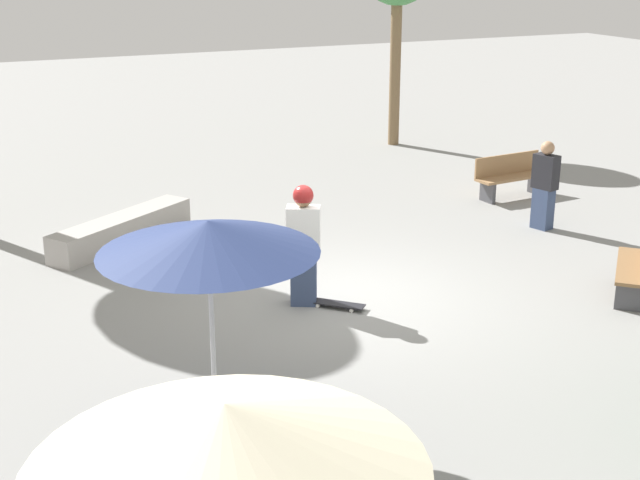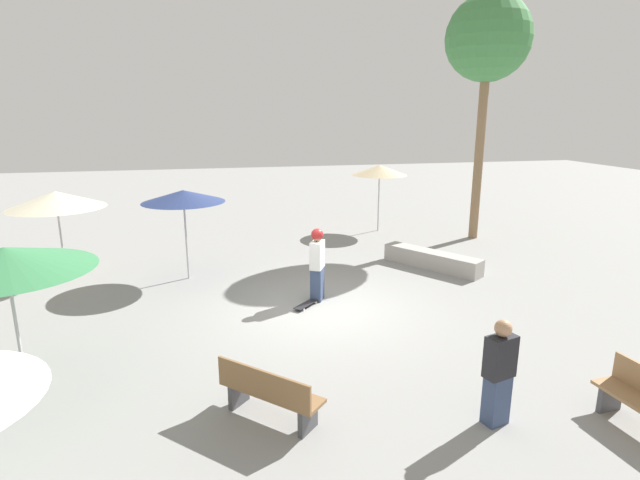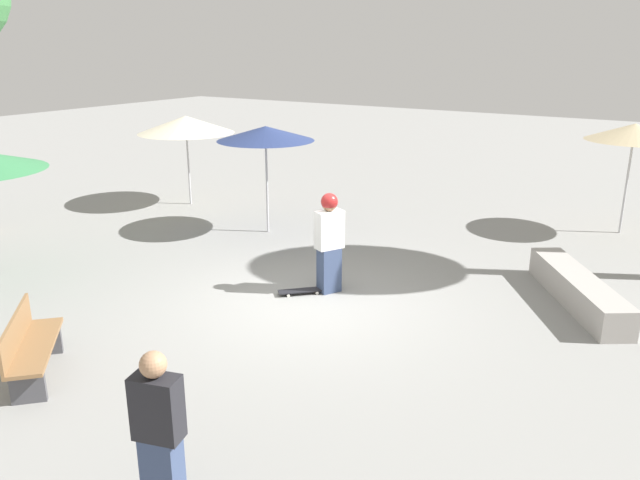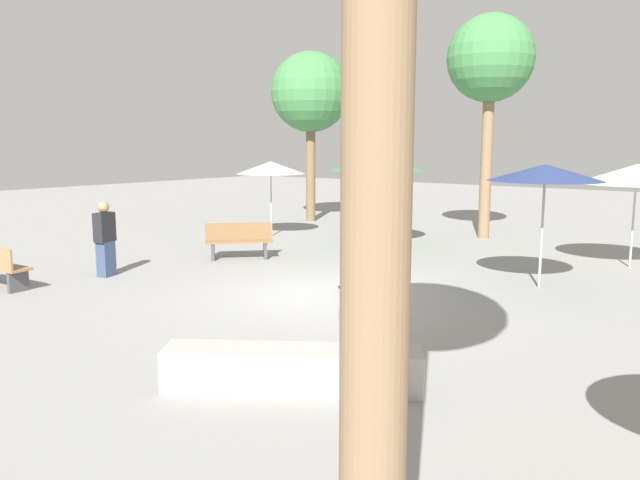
{
  "view_description": "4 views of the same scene",
  "coord_description": "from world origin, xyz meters",
  "px_view_note": "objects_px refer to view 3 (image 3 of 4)",
  "views": [
    {
      "loc": [
        5.24,
        10.61,
        4.84
      ],
      "look_at": [
        0.63,
        0.52,
        1.13
      ],
      "focal_mm": 50.0,
      "sensor_mm": 36.0,
      "label": 1
    },
    {
      "loc": [
        -10.23,
        2.28,
        4.32
      ],
      "look_at": [
        0.73,
        -0.16,
        1.43
      ],
      "focal_mm": 28.0,
      "sensor_mm": 36.0,
      "label": 2
    },
    {
      "loc": [
        -7.91,
        -5.27,
        4.09
      ],
      "look_at": [
        0.07,
        -0.23,
        1.09
      ],
      "focal_mm": 35.0,
      "sensor_mm": 36.0,
      "label": 3
    },
    {
      "loc": [
        6.7,
        -8.94,
        2.78
      ],
      "look_at": [
        0.07,
        -0.31,
        1.07
      ],
      "focal_mm": 35.0,
      "sensor_mm": 36.0,
      "label": 4
    }
  ],
  "objects_px": {
    "shade_umbrella_tan": "(634,132)",
    "skateboard": "(302,291)",
    "concrete_ledge": "(578,290)",
    "bench_near": "(30,347)",
    "bystander_watching": "(159,432)",
    "shade_umbrella_navy": "(266,134)",
    "skater_main": "(329,239)",
    "shade_umbrella_cream": "(186,125)"
  },
  "relations": [
    {
      "from": "skateboard",
      "to": "shade_umbrella_navy",
      "type": "xyz_separation_m",
      "value": [
        2.64,
        2.7,
        2.16
      ]
    },
    {
      "from": "concrete_ledge",
      "to": "bystander_watching",
      "type": "relative_size",
      "value": 1.73
    },
    {
      "from": "skater_main",
      "to": "bench_near",
      "type": "xyz_separation_m",
      "value": [
        -4.49,
        1.68,
        -0.51
      ]
    },
    {
      "from": "shade_umbrella_tan",
      "to": "shade_umbrella_navy",
      "type": "bearing_deg",
      "value": 121.72
    },
    {
      "from": "shade_umbrella_cream",
      "to": "shade_umbrella_navy",
      "type": "bearing_deg",
      "value": -106.16
    },
    {
      "from": "skateboard",
      "to": "shade_umbrella_tan",
      "type": "xyz_separation_m",
      "value": [
        6.82,
        -4.06,
        2.2
      ]
    },
    {
      "from": "shade_umbrella_navy",
      "to": "skater_main",
      "type": "bearing_deg",
      "value": -127.11
    },
    {
      "from": "skater_main",
      "to": "shade_umbrella_navy",
      "type": "distance_m",
      "value": 4.0
    },
    {
      "from": "bench_near",
      "to": "shade_umbrella_tan",
      "type": "bearing_deg",
      "value": 107.92
    },
    {
      "from": "shade_umbrella_tan",
      "to": "skateboard",
      "type": "bearing_deg",
      "value": 149.25
    },
    {
      "from": "skateboard",
      "to": "shade_umbrella_tan",
      "type": "height_order",
      "value": "shade_umbrella_tan"
    },
    {
      "from": "skater_main",
      "to": "bench_near",
      "type": "distance_m",
      "value": 4.82
    },
    {
      "from": "bystander_watching",
      "to": "shade_umbrella_cream",
      "type": "bearing_deg",
      "value": 116.65
    },
    {
      "from": "concrete_ledge",
      "to": "shade_umbrella_navy",
      "type": "distance_m",
      "value": 7.04
    },
    {
      "from": "shade_umbrella_cream",
      "to": "bystander_watching",
      "type": "relative_size",
      "value": 1.55
    },
    {
      "from": "bench_near",
      "to": "bystander_watching",
      "type": "distance_m",
      "value": 3.25
    },
    {
      "from": "shade_umbrella_cream",
      "to": "shade_umbrella_tan",
      "type": "relative_size",
      "value": 1.01
    },
    {
      "from": "skater_main",
      "to": "skateboard",
      "type": "xyz_separation_m",
      "value": [
        -0.36,
        0.33,
        -0.88
      ]
    },
    {
      "from": "skateboard",
      "to": "concrete_ledge",
      "type": "height_order",
      "value": "concrete_ledge"
    },
    {
      "from": "shade_umbrella_navy",
      "to": "shade_umbrella_tan",
      "type": "distance_m",
      "value": 7.94
    },
    {
      "from": "skateboard",
      "to": "concrete_ledge",
      "type": "relative_size",
      "value": 0.26
    },
    {
      "from": "skateboard",
      "to": "shade_umbrella_tan",
      "type": "distance_m",
      "value": 8.23
    },
    {
      "from": "concrete_ledge",
      "to": "bench_near",
      "type": "xyz_separation_m",
      "value": [
        -6.21,
        5.4,
        0.19
      ]
    },
    {
      "from": "concrete_ledge",
      "to": "bench_near",
      "type": "relative_size",
      "value": 1.88
    },
    {
      "from": "bench_near",
      "to": "shade_umbrella_navy",
      "type": "height_order",
      "value": "shade_umbrella_navy"
    },
    {
      "from": "shade_umbrella_navy",
      "to": "bystander_watching",
      "type": "distance_m",
      "value": 8.89
    },
    {
      "from": "concrete_ledge",
      "to": "shade_umbrella_navy",
      "type": "height_order",
      "value": "shade_umbrella_navy"
    },
    {
      "from": "concrete_ledge",
      "to": "skateboard",
      "type": "bearing_deg",
      "value": 117.31
    },
    {
      "from": "skater_main",
      "to": "bystander_watching",
      "type": "relative_size",
      "value": 1.09
    },
    {
      "from": "shade_umbrella_cream",
      "to": "skateboard",
      "type": "bearing_deg",
      "value": -121.04
    },
    {
      "from": "bystander_watching",
      "to": "concrete_ledge",
      "type": "bearing_deg",
      "value": 56.39
    },
    {
      "from": "concrete_ledge",
      "to": "shade_umbrella_tan",
      "type": "bearing_deg",
      "value": -0.24
    },
    {
      "from": "bystander_watching",
      "to": "skater_main",
      "type": "bearing_deg",
      "value": 89.71
    },
    {
      "from": "concrete_ledge",
      "to": "shade_umbrella_cream",
      "type": "relative_size",
      "value": 1.11
    },
    {
      "from": "skateboard",
      "to": "shade_umbrella_navy",
      "type": "distance_m",
      "value": 4.35
    },
    {
      "from": "bench_near",
      "to": "skater_main",
      "type": "bearing_deg",
      "value": 113.67
    },
    {
      "from": "skater_main",
      "to": "shade_umbrella_navy",
      "type": "bearing_deg",
      "value": -99.82
    },
    {
      "from": "skateboard",
      "to": "shade_umbrella_navy",
      "type": "relative_size",
      "value": 0.3
    },
    {
      "from": "skater_main",
      "to": "bench_near",
      "type": "bearing_deg",
      "value": 6.72
    },
    {
      "from": "skateboard",
      "to": "bystander_watching",
      "type": "relative_size",
      "value": 0.45
    },
    {
      "from": "shade_umbrella_cream",
      "to": "bench_near",
      "type": "bearing_deg",
      "value": -149.17
    },
    {
      "from": "shade_umbrella_tan",
      "to": "bystander_watching",
      "type": "height_order",
      "value": "shade_umbrella_tan"
    }
  ]
}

